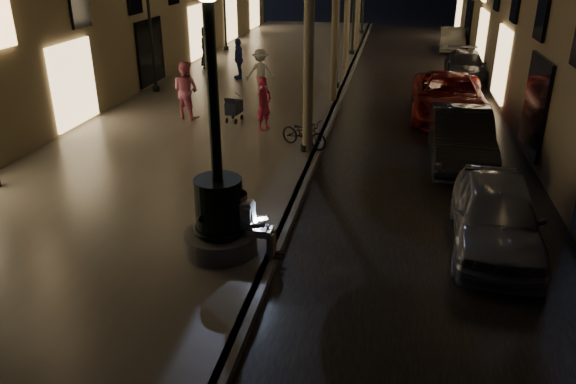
% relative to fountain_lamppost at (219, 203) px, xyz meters
% --- Properties ---
extents(ground, '(120.00, 120.00, 0.00)m').
position_rel_fountain_lamppost_xyz_m(ground, '(1.00, 13.00, -1.21)').
color(ground, black).
rests_on(ground, ground).
extents(cobble_lane, '(6.00, 45.00, 0.02)m').
position_rel_fountain_lamppost_xyz_m(cobble_lane, '(4.00, 13.00, -1.20)').
color(cobble_lane, black).
rests_on(cobble_lane, ground).
extents(promenade, '(8.00, 45.00, 0.20)m').
position_rel_fountain_lamppost_xyz_m(promenade, '(-3.00, 13.00, -1.11)').
color(promenade, slate).
rests_on(promenade, ground).
extents(curb_strip, '(0.25, 45.00, 0.20)m').
position_rel_fountain_lamppost_xyz_m(curb_strip, '(1.00, 13.00, -1.11)').
color(curb_strip, '#59595B').
rests_on(curb_strip, ground).
extents(fountain_lamppost, '(1.40, 1.40, 5.21)m').
position_rel_fountain_lamppost_xyz_m(fountain_lamppost, '(0.00, 0.00, 0.00)').
color(fountain_lamppost, '#59595B').
rests_on(fountain_lamppost, promenade).
extents(seated_man_laptop, '(0.95, 0.32, 1.33)m').
position_rel_fountain_lamppost_xyz_m(seated_man_laptop, '(0.61, 0.00, -0.31)').
color(seated_man_laptop, tan).
rests_on(seated_man_laptop, promenade).
extents(lamp_curb_a, '(0.36, 0.36, 4.81)m').
position_rel_fountain_lamppost_xyz_m(lamp_curb_a, '(0.70, 6.00, 2.02)').
color(lamp_curb_a, black).
rests_on(lamp_curb_a, promenade).
extents(lamp_curb_b, '(0.36, 0.36, 4.81)m').
position_rel_fountain_lamppost_xyz_m(lamp_curb_b, '(0.70, 14.00, 2.02)').
color(lamp_curb_b, black).
rests_on(lamp_curb_b, promenade).
extents(lamp_left_b, '(0.36, 0.36, 4.81)m').
position_rel_fountain_lamppost_xyz_m(lamp_left_b, '(-6.40, 12.00, 2.02)').
color(lamp_left_b, black).
rests_on(lamp_left_b, promenade).
extents(stroller, '(0.47, 0.96, 0.96)m').
position_rel_fountain_lamppost_xyz_m(stroller, '(-2.12, 8.45, -0.53)').
color(stroller, black).
rests_on(stroller, promenade).
extents(car_front, '(1.93, 4.25, 1.42)m').
position_rel_fountain_lamppost_xyz_m(car_front, '(5.26, 1.51, -0.50)').
color(car_front, '#97989E').
rests_on(car_front, ground).
extents(car_second, '(1.60, 4.54, 1.49)m').
position_rel_fountain_lamppost_xyz_m(car_second, '(5.00, 6.37, -0.46)').
color(car_second, black).
rests_on(car_second, ground).
extents(car_third, '(2.58, 5.43, 1.50)m').
position_rel_fountain_lamppost_xyz_m(car_third, '(5.00, 11.00, -0.46)').
color(car_third, maroon).
rests_on(car_third, ground).
extents(car_rear, '(1.87, 4.35, 1.25)m').
position_rel_fountain_lamppost_xyz_m(car_rear, '(6.20, 17.48, -0.59)').
color(car_rear, '#303035').
rests_on(car_rear, ground).
extents(car_fifth, '(1.57, 4.00, 1.30)m').
position_rel_fountain_lamppost_xyz_m(car_fifth, '(6.20, 25.30, -0.56)').
color(car_fifth, gray).
rests_on(car_fifth, ground).
extents(pedestrian_red, '(0.63, 0.73, 1.70)m').
position_rel_fountain_lamppost_xyz_m(pedestrian_red, '(-0.93, 7.81, -0.16)').
color(pedestrian_red, '#D02950').
rests_on(pedestrian_red, promenade).
extents(pedestrian_pink, '(1.13, 1.00, 1.94)m').
position_rel_fountain_lamppost_xyz_m(pedestrian_pink, '(-3.82, 8.60, -0.04)').
color(pedestrian_pink, pink).
rests_on(pedestrian_pink, promenade).
extents(pedestrian_white, '(1.28, 0.97, 1.76)m').
position_rel_fountain_lamppost_xyz_m(pedestrian_white, '(-2.13, 12.39, -0.13)').
color(pedestrian_white, silver).
rests_on(pedestrian_white, promenade).
extents(pedestrian_blue, '(0.85, 1.11, 1.75)m').
position_rel_fountain_lamppost_xyz_m(pedestrian_blue, '(-3.72, 14.93, -0.14)').
color(pedestrian_blue, navy).
rests_on(pedestrian_blue, promenade).
extents(pedestrian_dark, '(0.87, 1.09, 1.96)m').
position_rel_fountain_lamppost_xyz_m(pedestrian_dark, '(-5.85, 17.04, -0.03)').
color(pedestrian_dark, '#323237').
rests_on(pedestrian_dark, promenade).
extents(bicycle, '(1.65, 1.20, 0.83)m').
position_rel_fountain_lamppost_xyz_m(bicycle, '(0.60, 6.34, -0.60)').
color(bicycle, black).
rests_on(bicycle, promenade).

